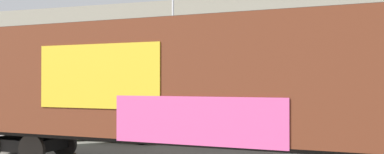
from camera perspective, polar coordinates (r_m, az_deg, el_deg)
The scene contains 5 objects.
freight_car at distance 11.15m, azimuth 0.24°, elevation -0.71°, with size 16.01×4.04×4.22m.
flagpole at distance 23.50m, azimuth -1.94°, elevation 8.78°, with size 1.54×0.49×9.94m.
hillside at distance 75.21m, azimuth 16.87°, elevation 2.77°, with size 121.69×41.96×18.50m.
parked_car_green at distance 18.06m, azimuth -10.49°, elevation -5.66°, with size 4.75×2.07×1.70m.
parked_car_black at distance 16.78m, azimuth 5.57°, elevation -6.13°, with size 4.48×1.92×1.65m.
Camera 1 is at (2.02, -10.60, 2.44)m, focal length 39.28 mm.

